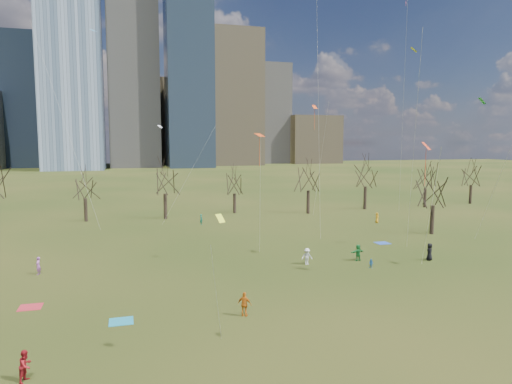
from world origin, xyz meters
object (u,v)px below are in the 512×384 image
object	(u,v)px
blanket_crimson	(30,307)
person_2	(26,366)
blanket_teal	(121,321)
person_4	(245,304)
blanket_navy	(382,243)

from	to	relation	value
blanket_crimson	person_2	distance (m)	11.56
person_2	blanket_teal	bearing A→B (deg)	-10.46
blanket_teal	person_4	xyz separation A→B (m)	(8.28, -1.36, 0.85)
blanket_teal	person_2	distance (m)	8.18
blanket_crimson	person_2	size ratio (longest dim) A/B	0.98
blanket_crimson	person_2	xyz separation A→B (m)	(1.89, -11.38, 0.80)
blanket_teal	blanket_navy	world-z (taller)	same
blanket_navy	person_4	bearing A→B (deg)	-140.49
blanket_crimson	person_4	size ratio (longest dim) A/B	0.92
blanket_teal	blanket_navy	size ratio (longest dim) A/B	1.00
blanket_crimson	person_2	bearing A→B (deg)	-80.58
blanket_teal	person_4	distance (m)	8.44
blanket_teal	person_2	size ratio (longest dim) A/B	0.98
person_2	blanket_crimson	bearing A→B (deg)	33.08
person_4	blanket_crimson	bearing A→B (deg)	12.60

